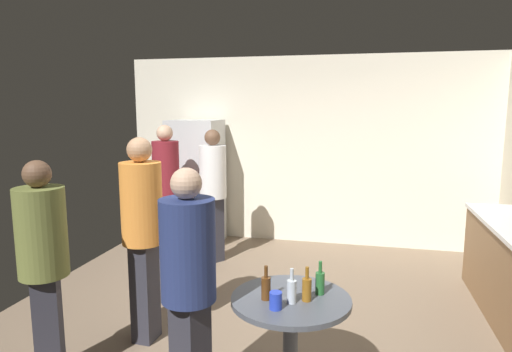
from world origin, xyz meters
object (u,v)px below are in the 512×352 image
person_in_olive_shirt (43,255)px  person_in_white_shirt (213,185)px  foreground_table (291,312)px  person_in_maroon_shirt (166,182)px  beer_bottle_clear (292,290)px  beer_bottle_amber (307,288)px  person_in_orange_shirt (142,224)px  refrigerator (196,182)px  beer_bottle_brown (266,287)px  person_in_navy_shirt (188,277)px  plastic_cup_blue (276,301)px  beer_bottle_green (320,282)px

person_in_olive_shirt → person_in_white_shirt: (0.35, 2.69, 0.05)m
person_in_white_shirt → foreground_table: bearing=-22.3°
person_in_maroon_shirt → beer_bottle_clear: bearing=5.7°
beer_bottle_amber → person_in_orange_shirt: bearing=159.7°
refrigerator → person_in_maroon_shirt: (-0.10, -0.80, 0.13)m
beer_bottle_brown → person_in_orange_shirt: person_in_orange_shirt is taller
person_in_orange_shirt → person_in_maroon_shirt: person_in_maroon_shirt is taller
beer_bottle_clear → person_in_navy_shirt: bearing=-157.6°
plastic_cup_blue → beer_bottle_brown: bearing=125.8°
beer_bottle_brown → beer_bottle_green: 0.38m
beer_bottle_clear → person_in_maroon_shirt: bearing=128.7°
beer_bottle_brown → person_in_maroon_shirt: size_ratio=0.13×
refrigerator → person_in_maroon_shirt: bearing=-97.1°
beer_bottle_brown → person_in_maroon_shirt: 3.10m
person_in_white_shirt → person_in_navy_shirt: bearing=-35.6°
beer_bottle_clear → person_in_maroon_shirt: (-2.00, 2.50, 0.22)m
foreground_table → person_in_navy_shirt: size_ratio=0.49×
beer_bottle_amber → person_in_maroon_shirt: person_in_maroon_shirt is taller
plastic_cup_blue → person_in_orange_shirt: size_ratio=0.06×
beer_bottle_green → refrigerator: bearing=123.5°
foreground_table → person_in_orange_shirt: bearing=159.2°
refrigerator → beer_bottle_brown: size_ratio=7.83×
plastic_cup_blue → person_in_maroon_shirt: bearing=126.4°
person_in_orange_shirt → person_in_white_shirt: bearing=94.5°
beer_bottle_amber → person_in_navy_shirt: 0.77m
foreground_table → person_in_olive_shirt: bearing=-174.0°
foreground_table → beer_bottle_green: beer_bottle_green is taller
beer_bottle_clear → plastic_cup_blue: beer_bottle_clear is taller
beer_bottle_green → person_in_navy_shirt: (-0.77, -0.43, 0.13)m
beer_bottle_amber → person_in_navy_shirt: (-0.70, -0.30, 0.13)m
beer_bottle_amber → beer_bottle_clear: same height
beer_bottle_green → person_in_orange_shirt: (-1.51, 0.40, 0.20)m
refrigerator → person_in_white_shirt: bearing=-55.1°
person_in_orange_shirt → beer_bottle_brown: bearing=-23.2°
refrigerator → foreground_table: bearing=-59.6°
beer_bottle_brown → person_in_navy_shirt: bearing=-149.0°
beer_bottle_amber → person_in_maroon_shirt: (-2.09, 2.44, 0.22)m
refrigerator → person_in_navy_shirt: size_ratio=1.10×
beer_bottle_green → plastic_cup_blue: bearing=-130.7°
beer_bottle_brown → person_in_maroon_shirt: person_in_maroon_shirt is taller
beer_bottle_brown → person_in_orange_shirt: bearing=154.0°
person_in_orange_shirt → person_in_maroon_shirt: size_ratio=0.99×
plastic_cup_blue → person_in_orange_shirt: person_in_orange_shirt is taller
refrigerator → beer_bottle_brown: bearing=-62.2°
beer_bottle_amber → refrigerator: bearing=121.5°
person_in_white_shirt → beer_bottle_brown: bearing=-25.7°
plastic_cup_blue → person_in_navy_shirt: bearing=-165.2°
person_in_maroon_shirt → person_in_white_shirt: (0.60, 0.09, -0.04)m
person_in_olive_shirt → person_in_maroon_shirt: person_in_maroon_shirt is taller
beer_bottle_amber → plastic_cup_blue: 0.24m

